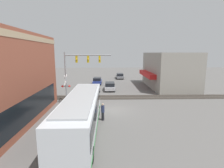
{
  "coord_description": "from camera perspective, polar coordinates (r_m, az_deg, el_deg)",
  "views": [
    {
      "loc": [
        -19.42,
        0.65,
        6.58
      ],
      "look_at": [
        3.08,
        0.04,
        2.56
      ],
      "focal_mm": 28.0,
      "sensor_mm": 36.0,
      "label": 1
    }
  ],
  "objects": [
    {
      "name": "parked_car_blue",
      "position": [
        37.5,
        -4.82,
        1.0
      ],
      "size": [
        4.33,
        1.82,
        1.42
      ],
      "color": "navy",
      "rests_on": "ground"
    },
    {
      "name": "city_bus",
      "position": [
        14.96,
        -9.85,
        -8.91
      ],
      "size": [
        12.25,
        2.59,
        3.14
      ],
      "color": "silver",
      "rests_on": "ground"
    },
    {
      "name": "parked_car_silver",
      "position": [
        31.25,
        -0.7,
        -0.8
      ],
      "size": [
        4.38,
        1.82,
        1.41
      ],
      "color": "#B7B7BC",
      "rests_on": "ground"
    },
    {
      "name": "pedestrian_near_bus",
      "position": [
        17.39,
        -3.03,
        -9.01
      ],
      "size": [
        0.34,
        0.34,
        1.73
      ],
      "color": "black",
      "rests_on": "ground"
    },
    {
      "name": "rail_track_near",
      "position": [
        26.26,
        -0.09,
        -4.33
      ],
      "size": [
        2.6,
        60.0,
        0.15
      ],
      "color": "#332D28",
      "rests_on": "ground"
    },
    {
      "name": "ground_plane",
      "position": [
        20.52,
        0.34,
        -8.58
      ],
      "size": [
        120.0,
        120.0,
        0.0
      ],
      "primitive_type": "plane",
      "color": "#605E5B"
    },
    {
      "name": "parked_car_grey",
      "position": [
        45.59,
        2.55,
        2.62
      ],
      "size": [
        4.84,
        1.82,
        1.35
      ],
      "color": "slate",
      "rests_on": "ground"
    },
    {
      "name": "shop_building",
      "position": [
        35.11,
        17.81,
        4.29
      ],
      "size": [
        13.39,
        8.18,
        6.63
      ],
      "color": "gray",
      "rests_on": "ground"
    },
    {
      "name": "traffic_signal_gantry",
      "position": [
        24.06,
        -10.7,
        5.96
      ],
      "size": [
        0.42,
        6.27,
        6.68
      ],
      "color": "gray",
      "rests_on": "ground"
    },
    {
      "name": "crossing_signal",
      "position": [
        23.53,
        -14.79,
        -0.71
      ],
      "size": [
        1.41,
        1.18,
        3.81
      ],
      "color": "gray",
      "rests_on": "ground"
    }
  ]
}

